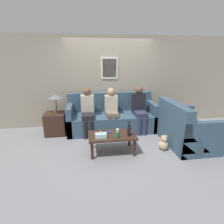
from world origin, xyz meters
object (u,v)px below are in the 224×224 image
at_px(couch_main, 112,118).
at_px(wine_bottle, 129,130).
at_px(drinking_glass, 118,131).
at_px(person_left, 88,109).
at_px(person_right, 139,107).
at_px(teddy_bear, 163,143).
at_px(person_middle, 112,108).
at_px(couch_side, 185,130).
at_px(coffee_table, 112,137).

distance_m(couch_main, wine_bottle, 1.42).
xyz_separation_m(drinking_glass, person_left, (-0.63, 1.04, 0.22)).
height_order(person_right, teddy_bear, person_right).
distance_m(couch_main, person_middle, 0.36).
bearing_deg(person_left, teddy_bear, -34.69).
relative_size(couch_main, couch_side, 1.82).
bearing_deg(wine_bottle, teddy_bear, 3.80).
relative_size(couch_side, coffee_table, 1.33).
relative_size(couch_side, wine_bottle, 4.01).
height_order(couch_side, person_left, person_left).
bearing_deg(person_right, coffee_table, -130.25).
xyz_separation_m(person_left, person_middle, (0.65, 0.05, -0.01)).
relative_size(coffee_table, wine_bottle, 3.00).
bearing_deg(teddy_bear, person_left, 145.31).
bearing_deg(teddy_bear, person_middle, 129.95).
relative_size(drinking_glass, person_left, 0.08).
xyz_separation_m(couch_main, coffee_table, (-0.17, -1.28, 0.01)).
relative_size(drinking_glass, person_middle, 0.09).
height_order(coffee_table, drinking_glass, drinking_glass).
relative_size(couch_side, drinking_glass, 12.93).
relative_size(coffee_table, person_left, 0.81).
bearing_deg(person_right, couch_main, 164.37).
bearing_deg(person_left, coffee_table, -65.31).
bearing_deg(couch_main, teddy_bear, -53.65).
distance_m(couch_main, person_left, 0.77).
bearing_deg(coffee_table, wine_bottle, -17.82).
distance_m(couch_main, couch_side, 1.95).
bearing_deg(drinking_glass, teddy_bear, -5.64).
xyz_separation_m(person_left, person_right, (1.41, -0.01, 0.01)).
bearing_deg(coffee_table, person_middle, 82.60).
bearing_deg(person_left, couch_side, -23.03).
height_order(person_left, person_right, person_right).
bearing_deg(person_middle, person_left, -175.21).
xyz_separation_m(drinking_glass, person_right, (0.78, 1.03, 0.23)).
bearing_deg(person_right, person_left, 179.46).
bearing_deg(person_right, wine_bottle, -115.65).
distance_m(wine_bottle, teddy_bear, 0.90).
bearing_deg(couch_side, person_middle, 57.70).
relative_size(wine_bottle, drinking_glass, 3.23).
xyz_separation_m(couch_side, person_left, (-2.24, 0.95, 0.34)).
relative_size(person_right, teddy_bear, 3.65).
relative_size(coffee_table, drinking_glass, 9.69).
xyz_separation_m(couch_main, person_left, (-0.67, -0.19, 0.34)).
xyz_separation_m(couch_side, person_middle, (-1.60, 1.01, 0.32)).
bearing_deg(drinking_glass, couch_side, 3.15).
relative_size(wine_bottle, teddy_bear, 0.97).
bearing_deg(person_left, person_right, -0.54).
bearing_deg(drinking_glass, person_right, 52.76).
distance_m(couch_side, person_right, 1.30).
bearing_deg(wine_bottle, person_left, 125.08).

